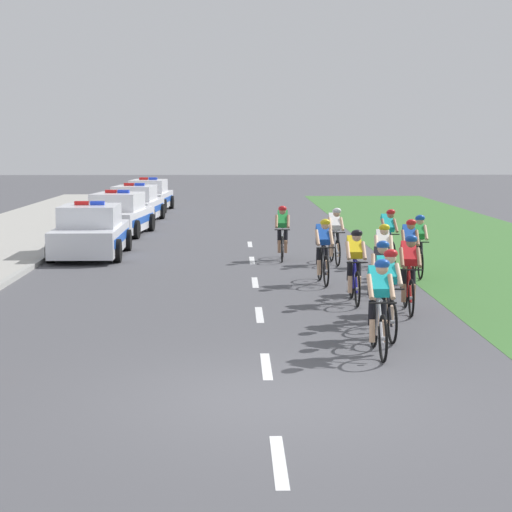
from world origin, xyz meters
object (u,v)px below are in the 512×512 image
cyclist_fifth (355,265)px  cyclist_twelfth (388,237)px  cyclist_sixth (383,257)px  police_car_second (118,216)px  cyclist_seventh (409,250)px  police_car_furthest (149,197)px  cyclist_eleventh (282,232)px  cyclist_ninth (418,244)px  cyclist_second (387,291)px  cyclist_fourth (409,272)px  police_car_nearest (91,233)px  police_car_third (135,205)px  cyclist_lead (379,305)px  cyclist_eighth (323,250)px  cyclist_tenth (335,235)px  cyclist_third (382,280)px

cyclist_fifth → cyclist_twelfth: 5.73m
cyclist_sixth → police_car_second: bearing=120.1°
cyclist_seventh → police_car_furthest: size_ratio=0.38×
cyclist_eleventh → cyclist_twelfth: (2.71, -1.31, 0.00)m
cyclist_ninth → cyclist_twelfth: same height
cyclist_second → cyclist_sixth: same height
cyclist_fifth → police_car_second: police_car_second is taller
cyclist_fourth → cyclist_ninth: (1.11, 4.73, 0.00)m
police_car_nearest → police_car_third: size_ratio=0.98×
cyclist_lead → cyclist_ninth: 8.53m
cyclist_eighth → cyclist_ninth: same height
police_car_second → cyclist_tenth: bearing=-49.4°
police_car_third → cyclist_fifth: bearing=-71.2°
cyclist_twelfth → police_car_second: police_car_second is taller
cyclist_eighth → cyclist_eleventh: (-0.72, 4.28, 0.00)m
police_car_third → cyclist_eighth: bearing=-69.8°
cyclist_third → cyclist_sixth: size_ratio=1.00×
police_car_furthest → cyclist_third: bearing=-76.0°
cyclist_third → cyclist_fourth: 1.19m
cyclist_eighth → cyclist_eleventh: 4.34m
cyclist_lead → cyclist_second: bearing=75.3°
cyclist_second → cyclist_ninth: 7.24m
cyclist_sixth → cyclist_seventh: size_ratio=1.00×
police_car_nearest → police_car_third: same height
cyclist_fifth → cyclist_eighth: same height
cyclist_fifth → cyclist_eighth: (-0.40, 2.53, 0.00)m
police_car_nearest → cyclist_eighth: bearing=-40.2°
cyclist_second → police_car_second: size_ratio=0.38×
cyclist_sixth → cyclist_eleventh: same height
cyclist_second → cyclist_fourth: bearing=70.6°
police_car_furthest → cyclist_tenth: bearing=-70.5°
cyclist_eighth → cyclist_fifth: bearing=-81.0°
cyclist_tenth → cyclist_eleventh: (-1.36, 0.84, 0.00)m
cyclist_lead → cyclist_seventh: (1.79, 7.01, 0.00)m
cyclist_ninth → police_car_second: (-8.57, 10.24, -0.11)m
cyclist_eighth → cyclist_tenth: same height
cyclist_third → cyclist_eighth: bearing=97.7°
cyclist_ninth → police_car_furthest: police_car_furthest is taller
cyclist_second → cyclist_twelfth: bearing=80.5°
police_car_nearest → cyclist_tenth: bearing=-14.5°
cyclist_twelfth → police_car_third: 15.99m
cyclist_eleventh → police_car_third: police_car_third is taller
cyclist_ninth → police_car_nearest: (-8.57, 4.08, -0.11)m
police_car_nearest → cyclist_ninth: bearing=-25.5°
cyclist_fifth → cyclist_tenth: same height
cyclist_twelfth → cyclist_lead: bearing=-100.2°
cyclist_sixth → cyclist_ninth: 2.71m
cyclist_eighth → cyclist_lead: bearing=-88.6°
cyclist_fifth → cyclist_eleventh: size_ratio=1.00×
cyclist_second → police_car_nearest: size_ratio=0.39×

